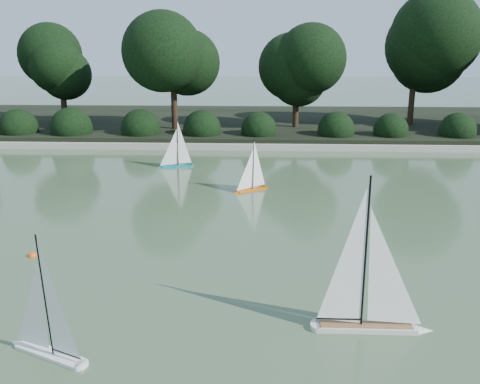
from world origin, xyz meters
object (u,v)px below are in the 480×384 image
at_px(sailboat_white_b, 377,306).
at_px(race_buoy, 32,256).
at_px(sailboat_orange, 249,182).
at_px(sailboat_white_a, 43,334).
at_px(sailboat_teal, 174,159).

distance_m(sailboat_white_b, race_buoy, 5.17).
bearing_deg(sailboat_orange, sailboat_white_a, -107.63).
distance_m(sailboat_teal, race_buoy, 6.01).
bearing_deg(sailboat_orange, sailboat_teal, 132.65).
distance_m(sailboat_white_b, sailboat_orange, 5.87).
relative_size(sailboat_white_b, sailboat_orange, 1.58).
bearing_deg(sailboat_teal, sailboat_orange, -47.35).
bearing_deg(sailboat_teal, race_buoy, -101.81).
bearing_deg(sailboat_teal, sailboat_white_b, -65.50).
relative_size(sailboat_white_a, sailboat_orange, 1.21).
distance_m(sailboat_white_a, sailboat_teal, 8.44).
relative_size(sailboat_orange, race_buoy, 8.87).
bearing_deg(sailboat_orange, race_buoy, -130.73).
relative_size(sailboat_white_a, race_buoy, 10.73).
xyz_separation_m(sailboat_teal, race_buoy, (-1.23, -5.88, -0.21)).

